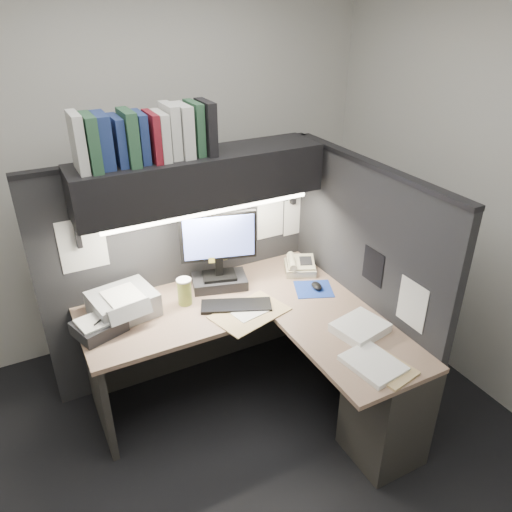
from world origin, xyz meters
name	(u,v)px	position (x,y,z in m)	size (l,w,h in m)	color
floor	(240,447)	(0.00, 0.00, 0.00)	(3.50, 3.50, 0.00)	black
wall_back	(147,170)	(0.00, 1.50, 1.35)	(3.50, 0.04, 2.70)	beige
wall_front	(485,496)	(0.00, -1.50, 1.35)	(3.50, 0.04, 2.70)	beige
wall_right	(483,196)	(1.75, 0.00, 1.35)	(0.04, 3.00, 2.70)	beige
partition_back	(183,269)	(0.03, 0.93, 0.80)	(1.90, 0.06, 1.60)	black
partition_right	(360,286)	(0.98, 0.18, 0.80)	(0.06, 1.50, 1.60)	black
desk	(301,371)	(0.43, 0.00, 0.44)	(1.70, 1.53, 0.73)	#977860
overhead_shelf	(200,178)	(0.12, 0.75, 1.50)	(1.55, 0.34, 0.30)	black
task_light_tube	(211,212)	(0.12, 0.61, 1.33)	(0.04, 0.04, 1.32)	white
monitor	(219,258)	(0.21, 0.71, 0.94)	(0.49, 0.31, 0.54)	black
keyboard	(236,306)	(0.20, 0.42, 0.74)	(0.44, 0.15, 0.02)	black
mousepad	(314,289)	(0.75, 0.38, 0.73)	(0.24, 0.22, 0.00)	#1B3999
mouse	(317,286)	(0.77, 0.37, 0.75)	(0.06, 0.10, 0.04)	black
telephone	(300,266)	(0.80, 0.63, 0.77)	(0.21, 0.22, 0.09)	#C3BA96
coffee_cup	(185,292)	(-0.08, 0.62, 0.81)	(0.09, 0.09, 0.17)	#ACA444
printer	(123,304)	(-0.45, 0.68, 0.80)	(0.37, 0.32, 0.15)	#979A9C
notebook_stack	(99,327)	(-0.63, 0.56, 0.77)	(0.27, 0.22, 0.08)	black
open_folder	(250,313)	(0.24, 0.32, 0.73)	(0.45, 0.30, 0.01)	tan
paper_stack_a	(360,328)	(0.73, -0.15, 0.76)	(0.29, 0.24, 0.06)	white
paper_stack_b	(373,364)	(0.60, -0.42, 0.74)	(0.24, 0.30, 0.03)	white
manila_stack	(387,368)	(0.65, -0.48, 0.74)	(0.21, 0.27, 0.02)	tan
binder_row	(145,136)	(-0.19, 0.75, 1.80)	(0.78, 0.26, 0.31)	#B6B7B2
pinned_papers	(258,246)	(0.42, 0.56, 1.05)	(1.76, 1.31, 0.51)	white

